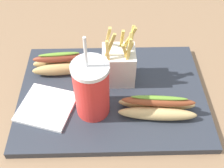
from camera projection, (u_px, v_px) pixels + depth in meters
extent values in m
cube|color=#8C6B4C|center=(112.00, 99.00, 0.75)|extent=(2.40, 2.40, 0.02)
cube|color=#2D333D|center=(112.00, 94.00, 0.73)|extent=(0.49, 0.36, 0.02)
cylinder|color=red|center=(92.00, 91.00, 0.63)|extent=(0.08, 0.08, 0.14)
cylinder|color=white|center=(90.00, 68.00, 0.58)|extent=(0.08, 0.08, 0.01)
cylinder|color=white|center=(86.00, 53.00, 0.55)|extent=(0.01, 0.01, 0.08)
cube|color=white|center=(119.00, 66.00, 0.72)|extent=(0.08, 0.08, 0.10)
cube|color=#E5C660|center=(108.00, 53.00, 0.65)|extent=(0.01, 0.02, 0.06)
cube|color=#E5C660|center=(129.00, 48.00, 0.66)|extent=(0.02, 0.04, 0.07)
cube|color=#E5C660|center=(122.00, 42.00, 0.69)|extent=(0.01, 0.02, 0.08)
cube|color=#E5C660|center=(108.00, 36.00, 0.67)|extent=(0.02, 0.04, 0.08)
cube|color=#E5C660|center=(109.00, 49.00, 0.66)|extent=(0.03, 0.01, 0.09)
cube|color=#E5C660|center=(128.00, 41.00, 0.68)|extent=(0.04, 0.02, 0.09)
cube|color=#E5C660|center=(126.00, 54.00, 0.67)|extent=(0.02, 0.01, 0.07)
cube|color=#E5C660|center=(131.00, 42.00, 0.67)|extent=(0.02, 0.03, 0.08)
cube|color=#E5C660|center=(128.00, 53.00, 0.66)|extent=(0.02, 0.02, 0.08)
cube|color=#E5C660|center=(128.00, 51.00, 0.67)|extent=(0.02, 0.01, 0.06)
ellipsoid|color=#DBB775|center=(157.00, 104.00, 0.68)|extent=(0.19, 0.05, 0.04)
ellipsoid|color=#DBB775|center=(157.00, 114.00, 0.66)|extent=(0.19, 0.05, 0.04)
ellipsoid|color=#994728|center=(159.00, 101.00, 0.65)|extent=(0.18, 0.04, 0.02)
ellipsoid|color=#6B9E33|center=(159.00, 98.00, 0.64)|extent=(0.13, 0.02, 0.01)
ellipsoid|color=tan|center=(61.00, 63.00, 0.77)|extent=(0.16, 0.04, 0.04)
ellipsoid|color=tan|center=(61.00, 69.00, 0.76)|extent=(0.16, 0.04, 0.04)
ellipsoid|color=brown|center=(60.00, 58.00, 0.74)|extent=(0.15, 0.04, 0.02)
ellipsoid|color=#6B9E33|center=(59.00, 54.00, 0.73)|extent=(0.11, 0.02, 0.01)
cylinder|color=white|center=(96.00, 61.00, 0.79)|extent=(0.04, 0.04, 0.02)
cylinder|color=#B2140F|center=(96.00, 59.00, 0.79)|extent=(0.03, 0.03, 0.01)
cube|color=white|center=(47.00, 107.00, 0.69)|extent=(0.16, 0.16, 0.01)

